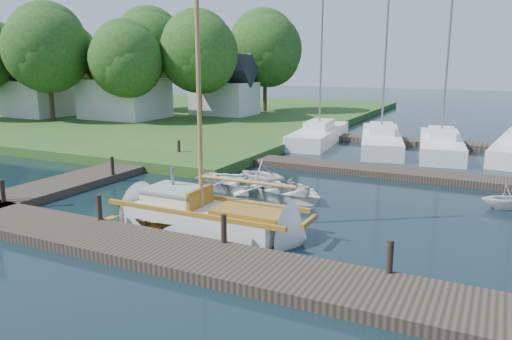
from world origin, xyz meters
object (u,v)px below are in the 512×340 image
at_px(sailboat, 212,219).
at_px(tree_1, 47,48).
at_px(mooring_post_4, 112,166).
at_px(house_a, 125,88).
at_px(mooring_post_2, 224,228).
at_px(tree_2, 126,59).
at_px(mooring_post_3, 390,257).
at_px(house_c, 225,91).
at_px(marina_boat_1, 381,138).
at_px(tree_7, 265,49).
at_px(tree_4, 150,47).
at_px(tree_3, 199,52).
at_px(tree_5, 71,58).
at_px(mooring_post_5, 179,148).
at_px(tender_c, 282,187).
at_px(tender_b, 263,172).
at_px(dinghy, 155,212).
at_px(marina_boat_2, 441,143).
at_px(marina_boat_0, 319,134).
at_px(tender_d, 508,195).
at_px(tender_a, 243,180).
at_px(house_b, 36,89).
at_px(mooring_post_1, 99,207).
at_px(mooring_post_0, 3,191).

xyz_separation_m(sailboat, tree_1, (-24.19, 15.54, 5.75)).
distance_m(mooring_post_4, house_a, 20.74).
bearing_deg(mooring_post_2, tree_2, 135.67).
xyz_separation_m(mooring_post_3, house_c, (-20.00, 27.00, 1.88)).
height_order(marina_boat_1, house_a, marina_boat_1).
height_order(house_c, tree_2, tree_2).
height_order(house_c, tree_7, tree_7).
height_order(tree_1, tree_7, tree_7).
bearing_deg(tree_2, mooring_post_4, -51.95).
xyz_separation_m(marina_boat_1, tree_4, (-23.56, 8.17, 5.80)).
xyz_separation_m(mooring_post_2, house_c, (-15.50, 27.00, 1.88)).
bearing_deg(tree_3, tree_5, 172.88).
relative_size(mooring_post_5, tender_c, 0.20).
relative_size(mooring_post_5, tender_b, 0.34).
height_order(dinghy, marina_boat_2, marina_boat_2).
xyz_separation_m(marina_boat_0, tree_5, (-27.55, 5.99, 4.86)).
bearing_deg(mooring_post_3, tree_3, 130.95).
height_order(sailboat, tree_2, sailboat).
xyz_separation_m(tender_d, marina_boat_1, (-6.95, 10.75, 0.08)).
relative_size(tender_c, house_a, 0.62).
bearing_deg(mooring_post_4, house_c, 107.65).
height_order(tender_a, tender_d, tender_d).
xyz_separation_m(sailboat, house_c, (-14.19, 25.49, 2.24)).
bearing_deg(house_b, tree_7, 36.98).
relative_size(tender_c, marina_boat_2, 0.39).
distance_m(mooring_post_2, mooring_post_3, 4.50).
distance_m(dinghy, tree_2, 24.53).
height_order(mooring_post_5, house_c, house_c).
bearing_deg(mooring_post_4, mooring_post_1, -51.34).
distance_m(mooring_post_2, tender_a, 6.68).
xyz_separation_m(mooring_post_1, dinghy, (1.17, 1.26, -0.33)).
relative_size(mooring_post_1, tree_7, 0.09).
bearing_deg(mooring_post_0, tender_c, 35.86).
height_order(mooring_post_0, marina_boat_2, marina_boat_2).
relative_size(mooring_post_4, tender_d, 0.43).
height_order(tender_d, tree_2, tree_2).
distance_m(tree_5, tree_7, 18.99).
height_order(tender_d, tree_4, tree_4).
xyz_separation_m(mooring_post_1, tender_d, (11.51, 8.13, -0.21)).
xyz_separation_m(mooring_post_0, marina_boat_1, (9.06, 18.88, -0.13)).
relative_size(tender_c, tree_7, 0.42).
height_order(mooring_post_3, mooring_post_4, same).
bearing_deg(mooring_post_2, tree_5, 141.51).
bearing_deg(house_c, tree_2, -116.70).
relative_size(marina_boat_1, tree_3, 1.30).
xyz_separation_m(tender_a, tree_7, (-10.85, 24.93, 5.77)).
height_order(mooring_post_4, tree_4, tree_4).
bearing_deg(mooring_post_1, mooring_post_3, 0.00).
xyz_separation_m(mooring_post_2, marina_boat_1, (0.06, 18.88, -0.13)).
bearing_deg(tree_4, sailboat, -49.02).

